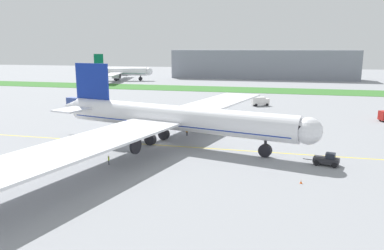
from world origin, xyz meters
name	(u,v)px	position (x,y,z in m)	size (l,w,h in m)	color
ground_plane	(161,145)	(0.00, 0.00, 0.00)	(600.00, 600.00, 0.00)	gray
apron_taxi_line	(160,145)	(0.00, -0.29, 0.00)	(280.00, 0.36, 0.01)	yellow
grass_median_strip	(232,89)	(0.00, 106.06, 0.05)	(320.00, 24.00, 0.10)	#38722D
airliner_foreground	(169,118)	(1.54, 1.23, 5.50)	(58.52, 96.44, 16.21)	white
pushback_tug	(327,160)	(31.80, -6.05, 1.00)	(6.04, 3.20, 2.20)	#26262B
ground_crew_wingwalker_port	(109,159)	(-4.39, -14.75, 0.96)	(0.41, 0.50, 1.59)	black
ground_crew_marshaller_front	(187,131)	(3.11, 9.26, 1.02)	(0.59, 0.26, 1.67)	black
traffic_cone_near_nose	(301,182)	(27.24, -16.12, 0.28)	(0.36, 0.36, 0.58)	#F2590C
service_truck_baggage_loader	(75,101)	(-45.25, 42.38, 1.56)	(6.61, 3.92, 2.86)	#33478C
service_truck_fuel_bowser	(260,101)	(16.22, 58.19, 1.62)	(6.24, 4.29, 3.00)	white
parked_airliner_far_left	(120,72)	(-72.60, 138.14, 5.37)	(39.15, 60.74, 15.87)	white
terminal_building	(262,64)	(9.41, 174.97, 9.00)	(115.49, 20.00, 18.00)	gray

